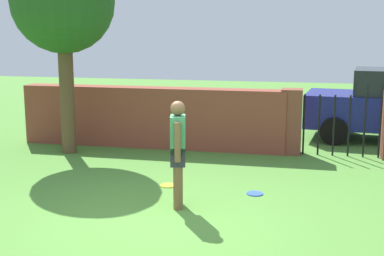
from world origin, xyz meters
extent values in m
plane|color=#4C8433|center=(0.00, 0.00, 0.00)|extent=(40.00, 40.00, 0.00)
cube|color=brown|center=(-1.50, 4.55, 0.68)|extent=(6.03, 0.50, 1.36)
cylinder|color=brown|center=(-3.10, 3.62, 1.31)|extent=(0.31, 0.31, 2.62)
sphere|color=#23511E|center=(-3.10, 3.62, 3.21)|extent=(2.15, 2.15, 2.15)
cylinder|color=brown|center=(0.11, 0.56, 0.42)|extent=(0.14, 0.14, 0.85)
cylinder|color=brown|center=(0.06, 0.78, 0.42)|extent=(0.14, 0.14, 0.85)
cube|color=#2D2D38|center=(0.08, 0.67, 0.80)|extent=(0.29, 0.40, 0.28)
cube|color=#3F8C59|center=(0.08, 0.67, 1.12)|extent=(0.29, 0.40, 0.55)
sphere|color=brown|center=(0.08, 0.67, 1.51)|extent=(0.22, 0.22, 0.22)
cylinder|color=brown|center=(0.13, 0.45, 1.05)|extent=(0.09, 0.09, 0.58)
cylinder|color=brown|center=(0.03, 0.89, 1.05)|extent=(0.09, 0.09, 0.58)
cube|color=brown|center=(1.61, 4.55, 0.70)|extent=(0.44, 0.44, 1.40)
cylinder|color=black|center=(1.88, 4.55, 0.65)|extent=(0.04, 0.04, 1.30)
cylinder|color=black|center=(2.19, 4.55, 0.65)|extent=(0.04, 0.04, 1.30)
cylinder|color=black|center=(2.50, 4.55, 0.65)|extent=(0.04, 0.04, 1.30)
cylinder|color=black|center=(2.81, 4.55, 0.65)|extent=(0.04, 0.04, 1.30)
cylinder|color=black|center=(3.12, 4.55, 0.65)|extent=(0.04, 0.04, 1.30)
cylinder|color=black|center=(3.43, 4.55, 0.65)|extent=(0.04, 0.04, 1.30)
cylinder|color=black|center=(2.57, 5.64, 0.32)|extent=(0.66, 0.29, 0.64)
cylinder|color=black|center=(2.76, 7.33, 0.32)|extent=(0.66, 0.29, 0.64)
cylinder|color=blue|center=(1.16, 1.53, 0.01)|extent=(0.27, 0.27, 0.02)
cylinder|color=yellow|center=(-0.35, 1.67, 0.01)|extent=(0.27, 0.27, 0.02)
camera|label=1|loc=(1.94, -6.74, 2.67)|focal=49.30mm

